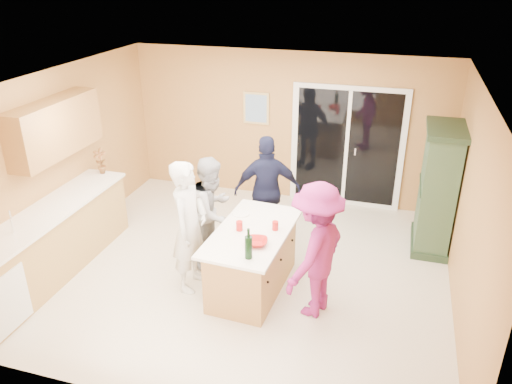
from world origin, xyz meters
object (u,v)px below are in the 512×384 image
(kitchen_island, at_px, (252,262))
(woman_navy, at_px, (267,191))
(woman_white, at_px, (189,227))
(green_hutch, at_px, (437,191))
(woman_grey, at_px, (213,211))
(woman_magenta, at_px, (316,251))

(kitchen_island, xyz_separation_m, woman_navy, (-0.14, 1.24, 0.44))
(woman_white, bearing_deg, kitchen_island, -76.48)
(green_hutch, distance_m, woman_grey, 3.23)
(kitchen_island, bearing_deg, woman_grey, 149.01)
(woman_grey, bearing_deg, woman_magenta, -104.01)
(kitchen_island, distance_m, green_hutch, 2.91)
(woman_magenta, bearing_deg, woman_grey, -96.34)
(woman_white, relative_size, woman_navy, 1.05)
(woman_white, relative_size, woman_magenta, 1.04)
(woman_navy, height_order, woman_magenta, woman_magenta)
(woman_white, height_order, woman_grey, woman_white)
(woman_grey, bearing_deg, kitchen_island, -113.63)
(woman_grey, distance_m, woman_navy, 0.95)
(green_hutch, height_order, woman_white, green_hutch)
(woman_white, bearing_deg, woman_grey, -3.39)
(kitchen_island, height_order, woman_navy, woman_navy)
(woman_white, bearing_deg, green_hutch, -55.38)
(woman_grey, relative_size, woman_magenta, 0.93)
(kitchen_island, distance_m, woman_magenta, 0.98)
(green_hutch, height_order, woman_navy, green_hutch)
(green_hutch, bearing_deg, woman_navy, -167.01)
(green_hutch, relative_size, woman_navy, 1.11)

